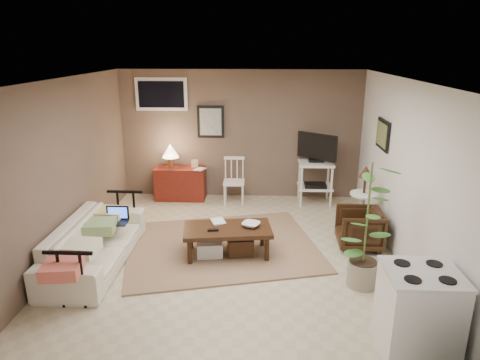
{
  "coord_description": "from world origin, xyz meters",
  "views": [
    {
      "loc": [
        0.37,
        -5.4,
        2.79
      ],
      "look_at": [
        0.1,
        0.35,
        0.99
      ],
      "focal_mm": 32.0,
      "sensor_mm": 36.0,
      "label": 1
    }
  ],
  "objects_px": {
    "sofa": "(94,236)",
    "coffee_table": "(227,239)",
    "side_table": "(364,192)",
    "spindle_chair": "(234,182)",
    "armchair": "(359,227)",
    "stove": "(418,313)",
    "red_console": "(180,180)",
    "tv_stand": "(316,167)",
    "potted_plant": "(367,221)"
  },
  "relations": [
    {
      "from": "sofa",
      "to": "coffee_table",
      "type": "bearing_deg",
      "value": -80.14
    },
    {
      "from": "coffee_table",
      "to": "side_table",
      "type": "distance_m",
      "value": 2.24
    },
    {
      "from": "sofa",
      "to": "side_table",
      "type": "bearing_deg",
      "value": -72.94
    },
    {
      "from": "sofa",
      "to": "spindle_chair",
      "type": "height_order",
      "value": "spindle_chair"
    },
    {
      "from": "spindle_chair",
      "to": "side_table",
      "type": "relative_size",
      "value": 0.77
    },
    {
      "from": "armchair",
      "to": "stove",
      "type": "relative_size",
      "value": 0.72
    },
    {
      "from": "side_table",
      "to": "red_console",
      "type": "bearing_deg",
      "value": 155.16
    },
    {
      "from": "sofa",
      "to": "spindle_chair",
      "type": "bearing_deg",
      "value": -34.92
    },
    {
      "from": "sofa",
      "to": "side_table",
      "type": "relative_size",
      "value": 1.88
    },
    {
      "from": "stove",
      "to": "coffee_table",
      "type": "bearing_deg",
      "value": 135.62
    },
    {
      "from": "red_console",
      "to": "side_table",
      "type": "xyz_separation_m",
      "value": [
        3.1,
        -1.44,
        0.31
      ]
    },
    {
      "from": "spindle_chair",
      "to": "tv_stand",
      "type": "xyz_separation_m",
      "value": [
        1.49,
        0.04,
        0.3
      ]
    },
    {
      "from": "coffee_table",
      "to": "armchair",
      "type": "distance_m",
      "value": 1.92
    },
    {
      "from": "side_table",
      "to": "potted_plant",
      "type": "distance_m",
      "value": 1.58
    },
    {
      "from": "tv_stand",
      "to": "sofa",
      "type": "bearing_deg",
      "value": -142.15
    },
    {
      "from": "sofa",
      "to": "armchair",
      "type": "relative_size",
      "value": 3.28
    },
    {
      "from": "sofa",
      "to": "side_table",
      "type": "distance_m",
      "value": 3.94
    },
    {
      "from": "side_table",
      "to": "potted_plant",
      "type": "relative_size",
      "value": 0.69
    },
    {
      "from": "coffee_table",
      "to": "spindle_chair",
      "type": "distance_m",
      "value": 2.14
    },
    {
      "from": "side_table",
      "to": "stove",
      "type": "relative_size",
      "value": 1.26
    },
    {
      "from": "spindle_chair",
      "to": "stove",
      "type": "xyz_separation_m",
      "value": [
        1.95,
        -4.02,
        0.04
      ]
    },
    {
      "from": "spindle_chair",
      "to": "coffee_table",
      "type": "bearing_deg",
      "value": -89.11
    },
    {
      "from": "spindle_chair",
      "to": "sofa",
      "type": "bearing_deg",
      "value": -124.92
    },
    {
      "from": "red_console",
      "to": "spindle_chair",
      "type": "bearing_deg",
      "value": -8.34
    },
    {
      "from": "spindle_chair",
      "to": "armchair",
      "type": "bearing_deg",
      "value": -42.5
    },
    {
      "from": "red_console",
      "to": "potted_plant",
      "type": "xyz_separation_m",
      "value": [
        2.77,
        -2.98,
        0.47
      ]
    },
    {
      "from": "red_console",
      "to": "spindle_chair",
      "type": "xyz_separation_m",
      "value": [
        1.04,
        -0.15,
        0.02
      ]
    },
    {
      "from": "sofa",
      "to": "spindle_chair",
      "type": "relative_size",
      "value": 2.44
    },
    {
      "from": "sofa",
      "to": "red_console",
      "type": "xyz_separation_m",
      "value": [
        0.66,
        2.59,
        -0.03
      ]
    },
    {
      "from": "spindle_chair",
      "to": "armchair",
      "type": "relative_size",
      "value": 1.34
    },
    {
      "from": "spindle_chair",
      "to": "side_table",
      "type": "distance_m",
      "value": 2.44
    },
    {
      "from": "red_console",
      "to": "spindle_chair",
      "type": "height_order",
      "value": "red_console"
    },
    {
      "from": "sofa",
      "to": "potted_plant",
      "type": "bearing_deg",
      "value": -96.42
    },
    {
      "from": "sofa",
      "to": "stove",
      "type": "relative_size",
      "value": 2.37
    },
    {
      "from": "coffee_table",
      "to": "potted_plant",
      "type": "xyz_separation_m",
      "value": [
        1.7,
        -0.69,
        0.59
      ]
    },
    {
      "from": "armchair",
      "to": "potted_plant",
      "type": "bearing_deg",
      "value": -8.66
    },
    {
      "from": "coffee_table",
      "to": "sofa",
      "type": "xyz_separation_m",
      "value": [
        -1.73,
        -0.3,
        0.15
      ]
    },
    {
      "from": "red_console",
      "to": "side_table",
      "type": "relative_size",
      "value": 0.98
    },
    {
      "from": "sofa",
      "to": "potted_plant",
      "type": "distance_m",
      "value": 3.48
    },
    {
      "from": "red_console",
      "to": "armchair",
      "type": "height_order",
      "value": "red_console"
    },
    {
      "from": "armchair",
      "to": "coffee_table",
      "type": "bearing_deg",
      "value": -77.26
    },
    {
      "from": "armchair",
      "to": "potted_plant",
      "type": "height_order",
      "value": "potted_plant"
    },
    {
      "from": "coffee_table",
      "to": "potted_plant",
      "type": "distance_m",
      "value": 1.92
    },
    {
      "from": "coffee_table",
      "to": "sofa",
      "type": "bearing_deg",
      "value": -170.14
    },
    {
      "from": "red_console",
      "to": "tv_stand",
      "type": "xyz_separation_m",
      "value": [
        2.53,
        -0.11,
        0.32
      ]
    },
    {
      "from": "spindle_chair",
      "to": "side_table",
      "type": "xyz_separation_m",
      "value": [
        2.06,
        -1.28,
        0.28
      ]
    },
    {
      "from": "coffee_table",
      "to": "armchair",
      "type": "relative_size",
      "value": 2.0
    },
    {
      "from": "sofa",
      "to": "stove",
      "type": "bearing_deg",
      "value": -113.36
    },
    {
      "from": "spindle_chair",
      "to": "stove",
      "type": "relative_size",
      "value": 0.97
    },
    {
      "from": "spindle_chair",
      "to": "stove",
      "type": "distance_m",
      "value": 4.47
    }
  ]
}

